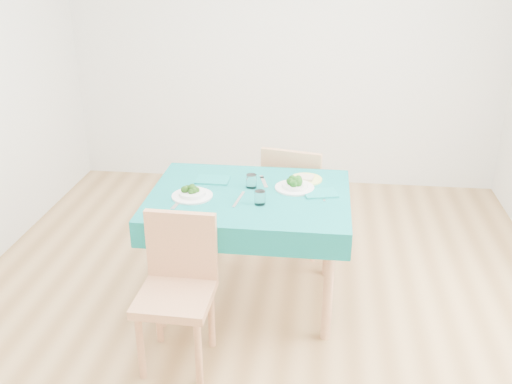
# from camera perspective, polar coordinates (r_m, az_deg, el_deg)

# --- Properties ---
(room_shell) EXTENTS (4.02, 4.52, 2.73)m
(room_shell) POSITION_cam_1_polar(r_m,az_deg,el_deg) (3.12, -0.00, 8.38)
(room_shell) COLOR olive
(room_shell) RESTS_ON ground
(table) EXTENTS (1.21, 0.92, 0.76)m
(table) POSITION_cam_1_polar(r_m,az_deg,el_deg) (3.66, -0.63, -5.61)
(table) COLOR #096562
(table) RESTS_ON ground
(chair_near) EXTENTS (0.41, 0.44, 0.99)m
(chair_near) POSITION_cam_1_polar(r_m,az_deg,el_deg) (3.10, -8.18, -9.36)
(chair_near) COLOR tan
(chair_near) RESTS_ON ground
(chair_far) EXTENTS (0.52, 0.56, 1.08)m
(chair_far) POSITION_cam_1_polar(r_m,az_deg,el_deg) (4.24, 4.19, 1.02)
(chair_far) COLOR tan
(chair_far) RESTS_ON ground
(bowl_near) EXTENTS (0.25, 0.25, 0.08)m
(bowl_near) POSITION_cam_1_polar(r_m,az_deg,el_deg) (3.46, -6.41, 0.09)
(bowl_near) COLOR white
(bowl_near) RESTS_ON table
(bowl_far) EXTENTS (0.25, 0.25, 0.08)m
(bowl_far) POSITION_cam_1_polar(r_m,az_deg,el_deg) (3.56, 3.89, 0.90)
(bowl_far) COLOR white
(bowl_far) RESTS_ON table
(fork_near) EXTENTS (0.05, 0.20, 0.00)m
(fork_near) POSITION_cam_1_polar(r_m,az_deg,el_deg) (3.41, -7.74, -1.03)
(fork_near) COLOR silver
(fork_near) RESTS_ON table
(knife_near) EXTENTS (0.05, 0.23, 0.00)m
(knife_near) POSITION_cam_1_polar(r_m,az_deg,el_deg) (3.41, -1.74, -0.74)
(knife_near) COLOR silver
(knife_near) RESTS_ON table
(fork_far) EXTENTS (0.07, 0.18, 0.00)m
(fork_far) POSITION_cam_1_polar(r_m,az_deg,el_deg) (3.66, 0.80, 0.99)
(fork_far) COLOR silver
(fork_far) RESTS_ON table
(knife_far) EXTENTS (0.04, 0.20, 0.00)m
(knife_far) POSITION_cam_1_polar(r_m,az_deg,el_deg) (3.50, 6.69, -0.25)
(knife_far) COLOR silver
(knife_far) RESTS_ON table
(napkin_near) EXTENTS (0.22, 0.15, 0.01)m
(napkin_near) POSITION_cam_1_polar(r_m,az_deg,el_deg) (3.69, -4.34, 1.21)
(napkin_near) COLOR #0D6F6C
(napkin_near) RESTS_ON table
(napkin_far) EXTENTS (0.22, 0.18, 0.01)m
(napkin_far) POSITION_cam_1_polar(r_m,az_deg,el_deg) (3.51, 6.47, -0.14)
(napkin_far) COLOR #0D6F6C
(napkin_far) RESTS_ON table
(tumbler_center) EXTENTS (0.07, 0.07, 0.09)m
(tumbler_center) POSITION_cam_1_polar(r_m,az_deg,el_deg) (3.57, -0.47, 1.09)
(tumbler_center) COLOR white
(tumbler_center) RESTS_ON table
(tumbler_side) EXTENTS (0.06, 0.06, 0.08)m
(tumbler_side) POSITION_cam_1_polar(r_m,az_deg,el_deg) (3.34, 0.39, -0.58)
(tumbler_side) COLOR white
(tumbler_side) RESTS_ON table
(side_plate) EXTENTS (0.21, 0.21, 0.01)m
(side_plate) POSITION_cam_1_polar(r_m,az_deg,el_deg) (3.71, 5.02, 1.28)
(side_plate) COLOR #DBE36F
(side_plate) RESTS_ON table
(bread_slice) EXTENTS (0.10, 0.10, 0.01)m
(bread_slice) POSITION_cam_1_polar(r_m,az_deg,el_deg) (3.70, 5.03, 1.46)
(bread_slice) COLOR beige
(bread_slice) RESTS_ON side_plate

